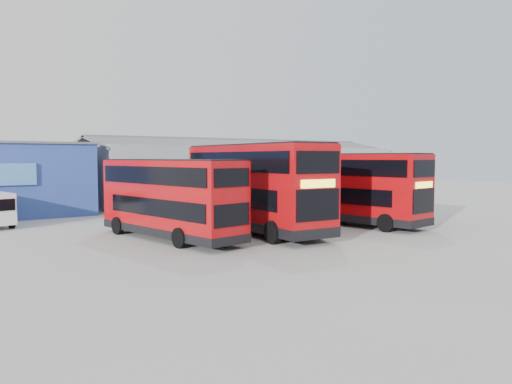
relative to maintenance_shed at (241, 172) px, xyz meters
name	(u,v)px	position (x,y,z in m)	size (l,w,h in m)	color
ground_plane	(319,229)	(-8.00, -20.00, -2.60)	(120.00, 120.00, 0.00)	#989893
maintenance_shed	(241,172)	(0.00, 0.00, 0.00)	(30.50, 12.00, 5.89)	#8F949C
double_decker_left	(169,200)	(-16.35, -18.19, -0.62)	(3.65, 9.64, 3.99)	#A0090D
double_decker_centre	(254,188)	(-11.42, -18.45, -0.22)	(3.52, 11.49, 4.79)	#A0090D
double_decker_right	(347,189)	(-5.00, -19.20, -0.46)	(3.78, 10.42, 4.32)	#A0090D
single_decker_blue	(340,194)	(-1.00, -14.61, -1.18)	(2.72, 10.62, 2.86)	#0D153A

